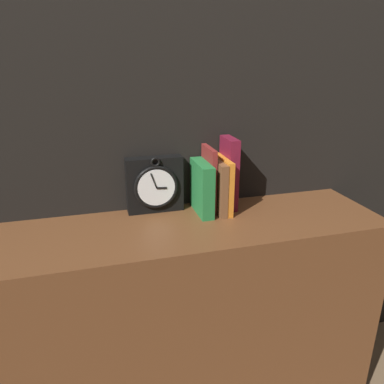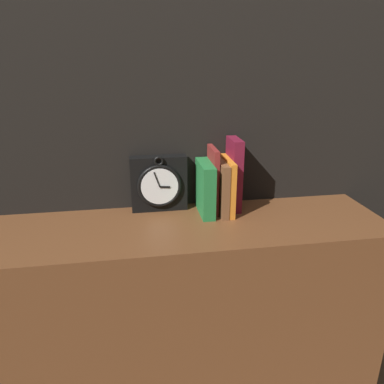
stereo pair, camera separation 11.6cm
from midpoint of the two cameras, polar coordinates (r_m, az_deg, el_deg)
The scene contains 8 objects.
wall_back at distance 1.29m, azimuth 1.15°, elevation 21.59°, with size 6.00×0.05×2.60m.
bookshelf at distance 1.41m, azimuth 2.50°, elevation -19.14°, with size 1.28×0.36×0.75m.
clock at distance 1.28m, azimuth -2.49°, elevation 1.22°, with size 0.19×0.06×0.20m.
book_slot0_green at distance 1.27m, azimuth 4.66°, elevation 0.53°, with size 0.04×0.16×0.18m.
book_slot1_maroon at distance 1.28m, azimuth 5.79°, elevation 1.81°, with size 0.02×0.13×0.22m.
book_slot2_brown at distance 1.28m, azimuth 6.99°, elevation 0.72°, with size 0.03×0.16×0.18m.
book_slot3_orange at distance 1.29m, azimuth 7.99°, elevation 0.93°, with size 0.02×0.16×0.19m.
book_slot4_maroon at distance 1.30m, azimuth 8.94°, elevation 2.61°, with size 0.03×0.11×0.25m.
Camera 2 is at (-0.18, -1.08, 1.27)m, focal length 35.00 mm.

